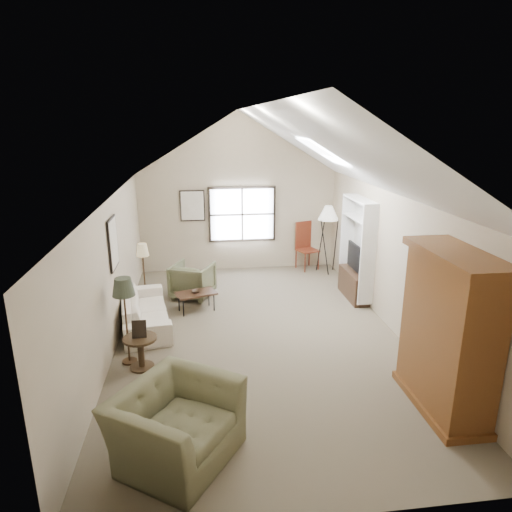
{
  "coord_description": "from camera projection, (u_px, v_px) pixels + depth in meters",
  "views": [
    {
      "loc": [
        -1.01,
        -7.44,
        3.77
      ],
      "look_at": [
        0.0,
        0.4,
        1.4
      ],
      "focal_mm": 32.0,
      "sensor_mm": 36.0,
      "label": 1
    }
  ],
  "objects": [
    {
      "name": "room_shell",
      "position": [
        259.0,
        156.0,
        7.36
      ],
      "size": [
        5.01,
        8.01,
        4.0
      ],
      "color": "#6D634D",
      "rests_on": "ground"
    },
    {
      "name": "window",
      "position": [
        242.0,
        214.0,
        11.64
      ],
      "size": [
        1.72,
        0.08,
        1.42
      ],
      "primitive_type": "cube",
      "color": "black",
      "rests_on": "room_shell"
    },
    {
      "name": "skylight",
      "position": [
        323.0,
        151.0,
        8.37
      ],
      "size": [
        0.8,
        1.2,
        0.52
      ],
      "primitive_type": null,
      "color": "white",
      "rests_on": "room_shell"
    },
    {
      "name": "wall_art",
      "position": [
        156.0,
        223.0,
        9.4
      ],
      "size": [
        1.97,
        3.71,
        0.88
      ],
      "color": "black",
      "rests_on": "room_shell"
    },
    {
      "name": "armoire",
      "position": [
        449.0,
        333.0,
        5.95
      ],
      "size": [
        0.6,
        1.5,
        2.2
      ],
      "primitive_type": "cube",
      "color": "brown",
      "rests_on": "ground"
    },
    {
      "name": "tv_alcove",
      "position": [
        357.0,
        247.0,
        9.75
      ],
      "size": [
        0.32,
        1.3,
        2.1
      ],
      "primitive_type": "cube",
      "color": "white",
      "rests_on": "ground"
    },
    {
      "name": "media_console",
      "position": [
        354.0,
        285.0,
        10.0
      ],
      "size": [
        0.34,
        1.18,
        0.6
      ],
      "primitive_type": "cube",
      "color": "#382316",
      "rests_on": "ground"
    },
    {
      "name": "tv_panel",
      "position": [
        356.0,
        258.0,
        9.82
      ],
      "size": [
        0.05,
        0.9,
        0.55
      ],
      "primitive_type": "cube",
      "color": "black",
      "rests_on": "media_console"
    },
    {
      "name": "sofa",
      "position": [
        145.0,
        310.0,
        8.65
      ],
      "size": [
        1.15,
        2.21,
        0.62
      ],
      "primitive_type": "imported",
      "rotation": [
        0.0,
        0.0,
        1.73
      ],
      "color": "silver",
      "rests_on": "ground"
    },
    {
      "name": "armchair_near",
      "position": [
        176.0,
        424.0,
        5.2
      ],
      "size": [
        1.71,
        1.76,
        0.87
      ],
      "primitive_type": "imported",
      "rotation": [
        0.0,
        0.0,
        0.97
      ],
      "color": "#666547",
      "rests_on": "ground"
    },
    {
      "name": "armchair_far",
      "position": [
        193.0,
        280.0,
        10.02
      ],
      "size": [
        1.09,
        1.1,
        0.77
      ],
      "primitive_type": "imported",
      "rotation": [
        0.0,
        0.0,
        2.73
      ],
      "color": "#606144",
      "rests_on": "ground"
    },
    {
      "name": "coffee_table",
      "position": [
        196.0,
        302.0,
        9.31
      ],
      "size": [
        0.89,
        0.67,
        0.4
      ],
      "primitive_type": "cube",
      "rotation": [
        0.0,
        0.0,
        0.33
      ],
      "color": "#3E2619",
      "rests_on": "ground"
    },
    {
      "name": "bowl",
      "position": [
        196.0,
        291.0,
        9.25
      ],
      "size": [
        0.24,
        0.24,
        0.05
      ],
      "primitive_type": "imported",
      "rotation": [
        0.0,
        0.0,
        0.33
      ],
      "color": "#3C2518",
      "rests_on": "coffee_table"
    },
    {
      "name": "side_table",
      "position": [
        141.0,
        353.0,
        7.15
      ],
      "size": [
        0.6,
        0.6,
        0.53
      ],
      "primitive_type": "cylinder",
      "rotation": [
        0.0,
        0.0,
        0.16
      ],
      "color": "#372716",
      "rests_on": "ground"
    },
    {
      "name": "side_chair",
      "position": [
        308.0,
        246.0,
        11.83
      ],
      "size": [
        0.62,
        0.62,
        1.24
      ],
      "primitive_type": "cube",
      "rotation": [
        0.0,
        0.0,
        0.36
      ],
      "color": "maroon",
      "rests_on": "ground"
    },
    {
      "name": "tripod_lamp",
      "position": [
        327.0,
        239.0,
        11.51
      ],
      "size": [
        0.56,
        0.56,
        1.76
      ],
      "primitive_type": null,
      "rotation": [
        0.0,
        0.0,
        -0.09
      ],
      "color": "silver",
      "rests_on": "ground"
    },
    {
      "name": "dark_lamp",
      "position": [
        126.0,
        320.0,
        7.18
      ],
      "size": [
        0.4,
        0.4,
        1.47
      ],
      "primitive_type": null,
      "rotation": [
        0.0,
        0.0,
        0.16
      ],
      "color": "#272C1F",
      "rests_on": "ground"
    },
    {
      "name": "tan_lamp",
      "position": [
        144.0,
        272.0,
        9.67
      ],
      "size": [
        0.3,
        0.3,
        1.32
      ],
      "primitive_type": null,
      "rotation": [
        0.0,
        0.0,
        0.16
      ],
      "color": "tan",
      "rests_on": "ground"
    }
  ]
}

